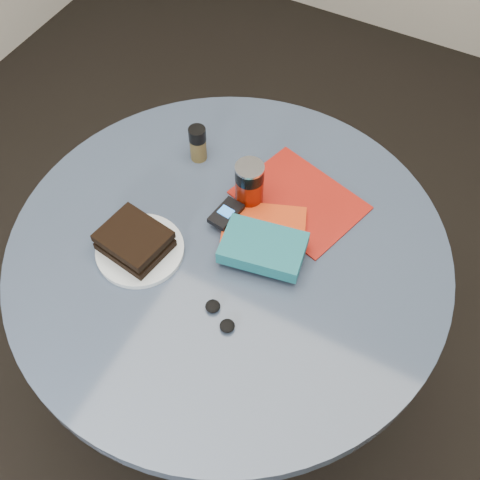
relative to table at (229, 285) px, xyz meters
The scene contains 11 objects.
ground 0.59m from the table, ahead, with size 4.00×4.00×0.00m, color black.
table is the anchor object (origin of this frame).
plate 0.26m from the table, 148.85° to the right, with size 0.20×0.20×0.01m, color silver.
sandwich 0.29m from the table, 150.15° to the right, with size 0.16×0.14×0.05m.
soda_can 0.27m from the table, 97.95° to the left, with size 0.09×0.09×0.12m.
pepper_grinder 0.36m from the table, 133.60° to the left, with size 0.05×0.05×0.10m.
magazine 0.27m from the table, 67.03° to the left, with size 0.28×0.21×0.00m, color maroon.
red_book 0.20m from the table, 59.22° to the left, with size 0.19×0.12×0.02m, color red.
novel 0.22m from the table, ahead, with size 0.18×0.12×0.03m, color #155964.
mp3_player 0.21m from the table, 122.14° to the left, with size 0.06×0.09×0.02m.
headphones 0.25m from the table, 66.80° to the right, with size 0.09×0.07×0.02m.
Camera 1 is at (0.38, -0.66, 1.86)m, focal length 45.00 mm.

